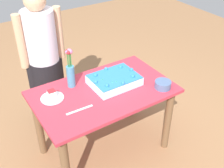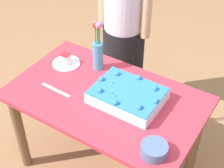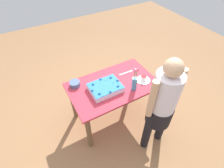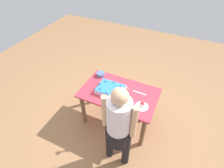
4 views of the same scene
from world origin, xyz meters
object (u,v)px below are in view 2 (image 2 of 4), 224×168
serving_plate_with_slice (66,61)px  flower_vase (98,50)px  person_standing (124,21)px  sheet_cake (127,95)px  fruit_bowl (154,150)px  cake_knife (56,90)px

serving_plate_with_slice → flower_vase: (-0.22, -0.08, 0.13)m
serving_plate_with_slice → person_standing: bearing=-105.1°
serving_plate_with_slice → person_standing: 0.57m
sheet_cake → fruit_bowl: sheet_cake is taller
fruit_bowl → person_standing: (0.74, -0.92, 0.10)m
serving_plate_with_slice → cake_knife: serving_plate_with_slice is taller
sheet_cake → flower_vase: flower_vase is taller
person_standing → cake_knife: bearing=-1.6°
fruit_bowl → flower_vase: bearing=-34.7°
cake_knife → fruit_bowl: (-0.76, 0.12, 0.03)m
flower_vase → fruit_bowl: size_ratio=2.52×
cake_knife → flower_vase: bearing=-104.1°
serving_plate_with_slice → flower_vase: 0.27m
serving_plate_with_slice → cake_knife: size_ratio=0.85×
sheet_cake → flower_vase: 0.40m
flower_vase → cake_knife: bearing=74.0°
sheet_cake → fruit_bowl: 0.43m
cake_knife → flower_vase: size_ratio=0.63×
flower_vase → fruit_bowl: flower_vase is taller
sheet_cake → cake_knife: size_ratio=1.84×
fruit_bowl → person_standing: bearing=-51.1°
sheet_cake → flower_vase: bearing=-28.0°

